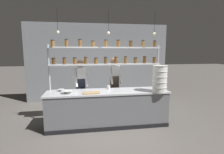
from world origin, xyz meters
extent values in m
plane|color=#5B5651|center=(0.00, 0.00, 0.00)|extent=(40.00, 40.00, 0.00)
cube|color=gray|center=(0.00, 2.56, 1.50)|extent=(5.55, 0.12, 3.00)
cube|color=slate|center=(0.00, 0.00, 0.44)|extent=(3.09, 0.72, 0.88)
cube|color=#B7BABF|center=(0.00, 0.00, 0.90)|extent=(3.15, 0.76, 0.04)
cube|color=black|center=(0.00, -0.36, 0.05)|extent=(3.09, 0.03, 0.10)
cylinder|color=#B7BABF|center=(-1.49, 0.33, 1.06)|extent=(0.04, 0.04, 2.12)
cylinder|color=#B7BABF|center=(1.49, 0.33, 1.06)|extent=(0.04, 0.04, 2.12)
cube|color=#B7BABF|center=(0.00, 0.33, 1.59)|extent=(2.99, 0.28, 0.04)
cylinder|color=#513314|center=(-1.37, 0.33, 1.68)|extent=(0.09, 0.09, 0.15)
cylinder|color=black|center=(-1.37, 0.33, 1.76)|extent=(0.09, 0.09, 0.02)
cylinder|color=brown|center=(-1.10, 0.33, 1.68)|extent=(0.09, 0.09, 0.15)
cylinder|color=black|center=(-1.10, 0.33, 1.77)|extent=(0.09, 0.09, 0.02)
cylinder|color=brown|center=(-0.83, 0.33, 1.68)|extent=(0.09, 0.09, 0.15)
cylinder|color=black|center=(-0.83, 0.33, 1.77)|extent=(0.09, 0.09, 0.02)
cylinder|color=brown|center=(-0.54, 0.33, 1.69)|extent=(0.09, 0.09, 0.16)
cylinder|color=black|center=(-0.54, 0.33, 1.78)|extent=(0.09, 0.09, 0.02)
cylinder|color=brown|center=(-0.27, 0.33, 1.68)|extent=(0.10, 0.10, 0.14)
cylinder|color=black|center=(-0.27, 0.33, 1.76)|extent=(0.10, 0.10, 0.02)
cylinder|color=brown|center=(-0.01, 0.33, 1.69)|extent=(0.09, 0.09, 0.16)
cylinder|color=black|center=(-0.01, 0.33, 1.78)|extent=(0.09, 0.09, 0.02)
cylinder|color=brown|center=(0.27, 0.33, 1.69)|extent=(0.09, 0.09, 0.16)
cylinder|color=black|center=(0.27, 0.33, 1.78)|extent=(0.09, 0.09, 0.02)
cylinder|color=brown|center=(0.54, 0.33, 1.69)|extent=(0.08, 0.08, 0.17)
cylinder|color=black|center=(0.54, 0.33, 1.79)|extent=(0.08, 0.08, 0.02)
cylinder|color=brown|center=(0.82, 0.33, 1.68)|extent=(0.09, 0.09, 0.14)
cylinder|color=black|center=(0.82, 0.33, 1.76)|extent=(0.09, 0.09, 0.02)
cylinder|color=#513314|center=(1.09, 0.33, 1.69)|extent=(0.09, 0.09, 0.17)
cylinder|color=black|center=(1.09, 0.33, 1.79)|extent=(0.09, 0.09, 0.02)
cylinder|color=brown|center=(1.38, 0.33, 1.68)|extent=(0.09, 0.09, 0.14)
cylinder|color=black|center=(1.38, 0.33, 1.76)|extent=(0.09, 0.09, 0.02)
cube|color=#B7BABF|center=(0.00, 0.33, 2.04)|extent=(2.99, 0.28, 0.04)
cylinder|color=brown|center=(-1.37, 0.33, 2.13)|extent=(0.10, 0.10, 0.15)
cylinder|color=black|center=(-1.37, 0.33, 2.22)|extent=(0.10, 0.10, 0.02)
cylinder|color=brown|center=(-1.03, 0.33, 2.14)|extent=(0.08, 0.08, 0.17)
cylinder|color=black|center=(-1.03, 0.33, 2.24)|extent=(0.08, 0.08, 0.02)
cylinder|color=brown|center=(-0.68, 0.33, 2.15)|extent=(0.09, 0.09, 0.18)
cylinder|color=black|center=(-0.68, 0.33, 2.25)|extent=(0.09, 0.09, 0.02)
cylinder|color=brown|center=(-0.34, 0.33, 2.13)|extent=(0.10, 0.10, 0.14)
cylinder|color=black|center=(-0.34, 0.33, 2.21)|extent=(0.10, 0.10, 0.02)
cylinder|color=brown|center=(0.00, 0.33, 2.14)|extent=(0.09, 0.09, 0.17)
cylinder|color=black|center=(0.00, 0.33, 2.24)|extent=(0.09, 0.09, 0.02)
cylinder|color=brown|center=(0.34, 0.33, 2.14)|extent=(0.10, 0.10, 0.17)
cylinder|color=black|center=(0.34, 0.33, 2.24)|extent=(0.10, 0.10, 0.02)
cylinder|color=#513314|center=(0.69, 0.33, 2.13)|extent=(0.09, 0.09, 0.15)
cylinder|color=black|center=(0.69, 0.33, 2.22)|extent=(0.09, 0.09, 0.02)
cylinder|color=brown|center=(1.03, 0.33, 2.14)|extent=(0.09, 0.09, 0.16)
cylinder|color=black|center=(1.03, 0.33, 2.23)|extent=(0.09, 0.09, 0.02)
cylinder|color=brown|center=(1.37, 0.33, 2.14)|extent=(0.08, 0.08, 0.16)
cylinder|color=black|center=(1.37, 0.33, 2.23)|extent=(0.08, 0.08, 0.02)
cylinder|color=black|center=(-0.78, 0.58, 0.41)|extent=(0.11, 0.11, 0.82)
cylinder|color=black|center=(-0.62, 0.62, 0.41)|extent=(0.11, 0.11, 0.82)
cube|color=#232838|center=(-0.70, 0.60, 1.00)|extent=(0.25, 0.22, 0.36)
cube|color=white|center=(-0.70, 0.60, 1.33)|extent=(0.26, 0.23, 0.29)
sphere|color=#A37A5B|center=(-0.70, 0.60, 1.60)|extent=(0.22, 0.22, 0.22)
cylinder|color=white|center=(-0.82, 0.51, 1.23)|extent=(0.13, 0.26, 0.54)
cylinder|color=white|center=(-0.54, 0.58, 1.23)|extent=(0.13, 0.26, 0.54)
cylinder|color=black|center=(0.22, 0.68, 0.42)|extent=(0.11, 0.11, 0.85)
cylinder|color=black|center=(0.38, 0.72, 0.42)|extent=(0.11, 0.11, 0.85)
cube|color=#473828|center=(0.30, 0.70, 1.03)|extent=(0.26, 0.22, 0.37)
cube|color=white|center=(0.30, 0.70, 1.37)|extent=(0.26, 0.23, 0.30)
sphere|color=#A37A5B|center=(0.30, 0.70, 1.65)|extent=(0.22, 0.22, 0.22)
cylinder|color=white|center=(0.18, 0.61, 1.26)|extent=(0.13, 0.27, 0.56)
cylinder|color=white|center=(0.46, 0.68, 1.26)|extent=(0.13, 0.27, 0.56)
cylinder|color=white|center=(1.27, -0.31, 0.98)|extent=(0.35, 0.35, 0.12)
cylinder|color=silver|center=(1.27, -0.31, 1.05)|extent=(0.37, 0.37, 0.01)
cylinder|color=white|center=(1.27, -0.31, 1.12)|extent=(0.35, 0.35, 0.12)
cylinder|color=silver|center=(1.27, -0.31, 1.18)|extent=(0.37, 0.37, 0.01)
cylinder|color=white|center=(1.27, -0.31, 1.25)|extent=(0.35, 0.35, 0.12)
cylinder|color=silver|center=(1.27, -0.31, 1.32)|extent=(0.37, 0.37, 0.01)
cylinder|color=white|center=(1.27, -0.31, 1.39)|extent=(0.35, 0.35, 0.12)
cylinder|color=silver|center=(1.27, -0.31, 1.45)|extent=(0.37, 0.37, 0.01)
cylinder|color=white|center=(1.27, -0.31, 1.52)|extent=(0.35, 0.35, 0.12)
cylinder|color=silver|center=(1.27, -0.31, 1.59)|extent=(0.37, 0.37, 0.01)
cube|color=#A88456|center=(-0.43, -0.18, 0.93)|extent=(0.40, 0.26, 0.02)
cylinder|color=silver|center=(-1.01, -0.10, 0.93)|extent=(0.12, 0.12, 0.01)
cone|color=silver|center=(-1.01, -0.10, 0.96)|extent=(0.26, 0.26, 0.07)
cylinder|color=silver|center=(-1.20, 0.19, 0.93)|extent=(0.08, 0.08, 0.01)
cone|color=silver|center=(-1.20, 0.19, 0.94)|extent=(0.17, 0.17, 0.05)
cylinder|color=silver|center=(0.06, 0.23, 0.97)|extent=(0.09, 0.09, 0.10)
cylinder|color=black|center=(-1.18, 0.00, 2.67)|extent=(0.01, 0.01, 0.56)
sphere|color=#F9E5B2|center=(-1.18, 0.00, 2.39)|extent=(0.07, 0.07, 0.07)
cylinder|color=black|center=(0.02, 0.00, 2.67)|extent=(0.01, 0.01, 0.56)
sphere|color=#F9E5B2|center=(0.02, 0.00, 2.39)|extent=(0.07, 0.07, 0.07)
cylinder|color=black|center=(1.22, 0.00, 2.67)|extent=(0.01, 0.01, 0.56)
sphere|color=#F9E5B2|center=(1.22, 0.00, 2.39)|extent=(0.07, 0.07, 0.07)
camera|label=1|loc=(-0.60, -4.38, 1.94)|focal=28.00mm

